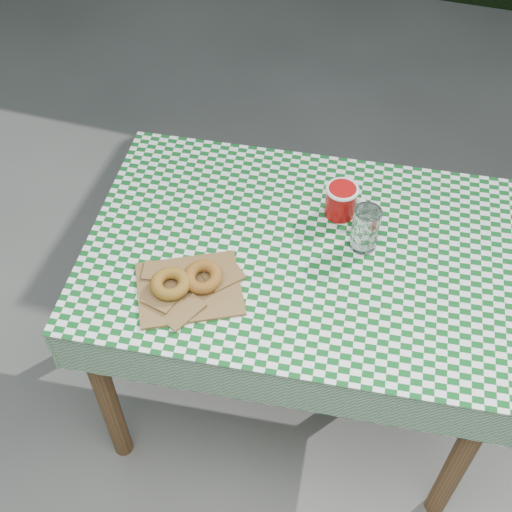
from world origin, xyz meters
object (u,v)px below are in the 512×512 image
Objects in this scene: paper_bag at (189,288)px; coffee_mug at (341,201)px; drinking_glass at (365,229)px; table at (295,330)px.

coffee_mug reaches higher than paper_bag.
drinking_glass is (0.08, -0.10, 0.02)m from coffee_mug.
table is at bearing -105.36° from coffee_mug.
paper_bag is 0.49m from drinking_glass.
table is at bearing 40.92° from paper_bag.
table is 4.34× the size of paper_bag.
table is at bearing -157.24° from drinking_glass.
paper_bag reaches higher than table.
paper_bag is at bearing -144.48° from table.
coffee_mug is 1.31× the size of drinking_glass.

